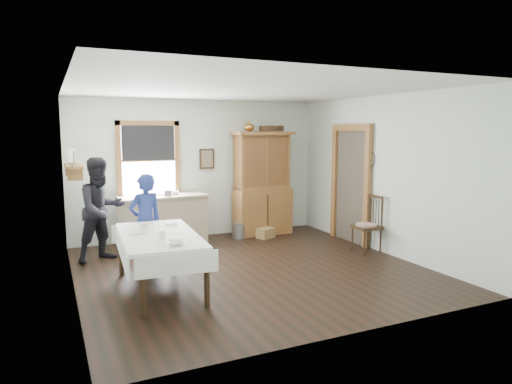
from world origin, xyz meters
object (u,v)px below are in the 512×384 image
(work_counter, at_px, (163,220))
(china_hutch, at_px, (262,183))
(pail, at_px, (239,231))
(dining_table, at_px, (160,262))
(wicker_basket, at_px, (266,233))
(woman_blue, at_px, (146,225))
(spindle_chair, at_px, (367,224))
(figure_dark, at_px, (102,213))

(work_counter, xyz_separation_m, china_hutch, (2.05, 0.04, 0.58))
(pail, bearing_deg, dining_table, -132.14)
(china_hutch, bearing_deg, work_counter, 179.62)
(pail, distance_m, wicker_basket, 0.53)
(pail, bearing_deg, woman_blue, -148.38)
(dining_table, height_order, wicker_basket, dining_table)
(wicker_basket, bearing_deg, woman_blue, -157.55)
(dining_table, relative_size, wicker_basket, 5.59)
(spindle_chair, xyz_separation_m, figure_dark, (-4.21, 1.40, 0.28))
(figure_dark, bearing_deg, china_hutch, -12.06)
(work_counter, bearing_deg, figure_dark, -154.82)
(woman_blue, bearing_deg, spindle_chair, 152.40)
(china_hutch, height_order, dining_table, china_hutch)
(work_counter, xyz_separation_m, dining_table, (-0.63, -2.45, -0.08))
(china_hutch, relative_size, wicker_basket, 6.18)
(woman_blue, relative_size, figure_dark, 0.87)
(dining_table, xyz_separation_m, woman_blue, (0.03, 1.05, 0.30))
(work_counter, height_order, china_hutch, china_hutch)
(china_hutch, height_order, woman_blue, china_hutch)
(china_hutch, xyz_separation_m, figure_dark, (-3.21, -0.69, -0.27))
(dining_table, xyz_separation_m, wicker_basket, (2.58, 2.10, -0.28))
(work_counter, relative_size, figure_dark, 1.03)
(dining_table, bearing_deg, work_counter, 75.55)
(spindle_chair, distance_m, wicker_basket, 2.07)
(dining_table, distance_m, wicker_basket, 3.33)
(work_counter, bearing_deg, spindle_chair, -38.02)
(wicker_basket, bearing_deg, china_hutch, 74.68)
(spindle_chair, xyz_separation_m, pail, (-1.59, 1.92, -0.36))
(china_hutch, xyz_separation_m, spindle_chair, (1.01, -2.10, -0.54))
(dining_table, relative_size, pail, 6.73)
(work_counter, height_order, spindle_chair, spindle_chair)
(pail, bearing_deg, work_counter, 174.98)
(pail, distance_m, figure_dark, 2.75)
(china_hutch, xyz_separation_m, woman_blue, (-2.65, -1.45, -0.37))
(pail, xyz_separation_m, wicker_basket, (0.48, -0.22, -0.04))
(dining_table, bearing_deg, wicker_basket, 39.15)
(work_counter, xyz_separation_m, spindle_chair, (3.06, -2.05, 0.04))
(spindle_chair, bearing_deg, work_counter, 149.28)
(spindle_chair, bearing_deg, figure_dark, 164.71)
(wicker_basket, xyz_separation_m, woman_blue, (-2.54, -1.05, 0.58))
(work_counter, distance_m, dining_table, 2.53)
(wicker_basket, bearing_deg, spindle_chair, -56.75)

